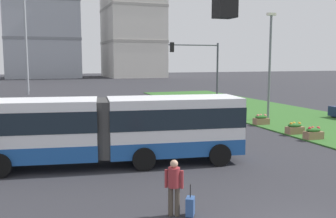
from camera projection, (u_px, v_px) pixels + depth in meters
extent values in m
cube|color=white|center=(174.00, 125.00, 17.74)|extent=(6.28, 3.27, 2.55)
cube|color=#1E519E|center=(174.00, 144.00, 17.86)|extent=(6.30, 3.29, 0.70)
cube|color=#19232D|center=(174.00, 116.00, 17.69)|extent=(6.32, 3.31, 0.90)
cube|color=white|center=(36.00, 129.00, 16.61)|extent=(5.54, 3.32, 2.55)
cube|color=#1E519E|center=(37.00, 150.00, 16.73)|extent=(5.56, 3.35, 0.70)
cube|color=#19232D|center=(36.00, 119.00, 16.55)|extent=(5.59, 3.37, 0.90)
cylinder|color=#383838|center=(109.00, 127.00, 17.13)|extent=(2.40, 2.40, 2.45)
cylinder|color=black|center=(203.00, 143.00, 19.47)|extent=(1.03, 0.41, 1.00)
cylinder|color=black|center=(220.00, 155.00, 17.05)|extent=(1.03, 0.41, 1.00)
cylinder|color=black|center=(137.00, 146.00, 18.79)|extent=(1.03, 0.41, 1.00)
cylinder|color=black|center=(144.00, 159.00, 16.36)|extent=(1.03, 0.41, 1.00)
cylinder|color=black|center=(13.00, 151.00, 17.77)|extent=(1.03, 0.44, 1.00)
sphere|color=#F9EFC6|center=(228.00, 138.00, 19.34)|extent=(0.24, 0.24, 0.24)
sphere|color=#F9EFC6|center=(242.00, 146.00, 17.59)|extent=(0.24, 0.24, 0.24)
cylinder|color=black|center=(335.00, 113.00, 31.63)|extent=(0.64, 0.23, 0.64)
cylinder|color=#4C4238|center=(177.00, 202.00, 11.57)|extent=(0.16, 0.16, 0.90)
cylinder|color=#4C4238|center=(171.00, 201.00, 11.61)|extent=(0.16, 0.16, 0.90)
cylinder|color=maroon|center=(174.00, 177.00, 11.49)|extent=(0.36, 0.36, 0.60)
sphere|color=tan|center=(174.00, 164.00, 11.44)|extent=(0.24, 0.24, 0.24)
cylinder|color=maroon|center=(182.00, 180.00, 11.45)|extent=(0.10, 0.10, 0.55)
cylinder|color=maroon|center=(166.00, 179.00, 11.55)|extent=(0.10, 0.10, 0.55)
cube|color=#335693|center=(190.00, 206.00, 11.56)|extent=(0.39, 0.43, 0.56)
cylinder|color=black|center=(190.00, 191.00, 11.50)|extent=(0.03, 0.03, 0.40)
cube|color=#937051|center=(313.00, 135.00, 22.58)|extent=(1.10, 0.56, 0.44)
ellipsoid|color=#2D6B28|center=(314.00, 130.00, 22.54)|extent=(0.99, 0.50, 0.28)
sphere|color=red|center=(310.00, 128.00, 22.43)|extent=(0.20, 0.20, 0.20)
sphere|color=red|center=(313.00, 128.00, 22.60)|extent=(0.20, 0.20, 0.20)
sphere|color=red|center=(318.00, 128.00, 22.56)|extent=(0.20, 0.20, 0.20)
cube|color=#937051|center=(295.00, 130.00, 24.19)|extent=(1.10, 0.56, 0.44)
ellipsoid|color=#2D6B28|center=(295.00, 125.00, 24.15)|extent=(0.99, 0.50, 0.28)
sphere|color=orange|center=(291.00, 124.00, 24.05)|extent=(0.20, 0.20, 0.20)
sphere|color=orange|center=(294.00, 123.00, 24.21)|extent=(0.20, 0.20, 0.20)
sphere|color=orange|center=(299.00, 124.00, 24.17)|extent=(0.20, 0.20, 0.20)
cube|color=#937051|center=(261.00, 121.00, 27.74)|extent=(1.10, 0.56, 0.44)
ellipsoid|color=#2D6B28|center=(261.00, 117.00, 27.70)|extent=(0.99, 0.50, 0.28)
sphere|color=#EF7566|center=(258.00, 116.00, 27.59)|extent=(0.20, 0.20, 0.20)
sphere|color=#EF7566|center=(261.00, 115.00, 27.76)|extent=(0.20, 0.20, 0.20)
sphere|color=#EF7566|center=(265.00, 115.00, 27.72)|extent=(0.20, 0.20, 0.20)
sphere|color=green|center=(225.00, 9.00, 5.42)|extent=(0.16, 0.16, 0.16)
cylinder|color=#474C51|center=(217.00, 79.00, 33.20)|extent=(0.16, 0.16, 6.15)
cylinder|color=#474C51|center=(194.00, 45.00, 32.10)|extent=(4.48, 0.10, 0.10)
cube|color=black|center=(172.00, 47.00, 31.49)|extent=(0.28, 0.28, 0.80)
sphere|color=red|center=(172.00, 44.00, 31.46)|extent=(0.16, 0.16, 0.16)
sphere|color=yellow|center=(172.00, 47.00, 31.49)|extent=(0.16, 0.16, 0.16)
sphere|color=green|center=(172.00, 51.00, 31.53)|extent=(0.16, 0.16, 0.16)
cylinder|color=slate|center=(270.00, 69.00, 29.74)|extent=(0.18, 0.18, 8.07)
cube|color=white|center=(271.00, 14.00, 29.21)|extent=(0.70, 0.28, 0.20)
cube|color=#9EA3AD|center=(41.00, 3.00, 100.14)|extent=(18.61, 14.18, 39.04)
cube|color=gray|center=(42.00, 40.00, 101.33)|extent=(18.81, 14.38, 0.70)
cube|color=gray|center=(41.00, 2.00, 100.10)|extent=(18.81, 14.38, 0.70)
cube|color=silver|center=(132.00, 10.00, 106.28)|extent=(14.67, 19.15, 36.94)
cube|color=#A4A099|center=(132.00, 43.00, 107.40)|extent=(14.87, 19.35, 0.70)
cube|color=#A4A099|center=(132.00, 9.00, 106.24)|extent=(14.87, 19.35, 0.70)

